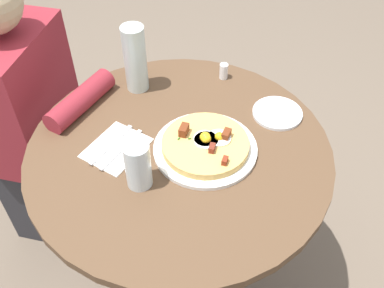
# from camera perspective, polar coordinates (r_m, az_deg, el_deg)

# --- Properties ---
(ground_plane) EXTENTS (6.00, 6.00, 0.00)m
(ground_plane) POSITION_cam_1_polar(r_m,az_deg,el_deg) (1.88, -1.19, -16.72)
(ground_plane) COLOR #6B5B4C
(dining_table) EXTENTS (0.87, 0.87, 0.76)m
(dining_table) POSITION_cam_1_polar(r_m,az_deg,el_deg) (1.39, -1.54, -5.65)
(dining_table) COLOR brown
(dining_table) RESTS_ON ground_plane
(person_seated) EXTENTS (0.40, 0.48, 1.14)m
(person_seated) POSITION_cam_1_polar(r_m,az_deg,el_deg) (1.75, -19.44, 1.19)
(person_seated) COLOR #2D2D33
(person_seated) RESTS_ON ground_plane
(pizza_plate) EXTENTS (0.29, 0.29, 0.01)m
(pizza_plate) POSITION_cam_1_polar(r_m,az_deg,el_deg) (1.24, 1.72, -0.60)
(pizza_plate) COLOR white
(pizza_plate) RESTS_ON dining_table
(breakfast_pizza) EXTENTS (0.25, 0.25, 0.05)m
(breakfast_pizza) POSITION_cam_1_polar(r_m,az_deg,el_deg) (1.23, 1.79, 0.05)
(breakfast_pizza) COLOR #DCAF5C
(breakfast_pizza) RESTS_ON pizza_plate
(bread_plate) EXTENTS (0.15, 0.15, 0.01)m
(bread_plate) POSITION_cam_1_polar(r_m,az_deg,el_deg) (1.38, 10.98, 3.95)
(bread_plate) COLOR white
(bread_plate) RESTS_ON dining_table
(napkin) EXTENTS (0.21, 0.19, 0.00)m
(napkin) POSITION_cam_1_polar(r_m,az_deg,el_deg) (1.27, -9.75, -0.50)
(napkin) COLOR white
(napkin) RESTS_ON dining_table
(fork) EXTENTS (0.17, 0.07, 0.00)m
(fork) POSITION_cam_1_polar(r_m,az_deg,el_deg) (1.26, -9.15, -0.67)
(fork) COLOR silver
(fork) RESTS_ON napkin
(knife) EXTENTS (0.17, 0.07, 0.00)m
(knife) POSITION_cam_1_polar(r_m,az_deg,el_deg) (1.27, -10.40, -0.05)
(knife) COLOR silver
(knife) RESTS_ON napkin
(water_glass) EXTENTS (0.07, 0.07, 0.14)m
(water_glass) POSITION_cam_1_polar(r_m,az_deg,el_deg) (1.13, -7.02, -2.71)
(water_glass) COLOR silver
(water_glass) RESTS_ON dining_table
(water_bottle) EXTENTS (0.07, 0.07, 0.22)m
(water_bottle) POSITION_cam_1_polar(r_m,az_deg,el_deg) (1.40, -7.36, 10.86)
(water_bottle) COLOR silver
(water_bottle) RESTS_ON dining_table
(salt_shaker) EXTENTS (0.03, 0.03, 0.05)m
(salt_shaker) POSITION_cam_1_polar(r_m,az_deg,el_deg) (1.49, 4.12, 9.37)
(salt_shaker) COLOR white
(salt_shaker) RESTS_ON dining_table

